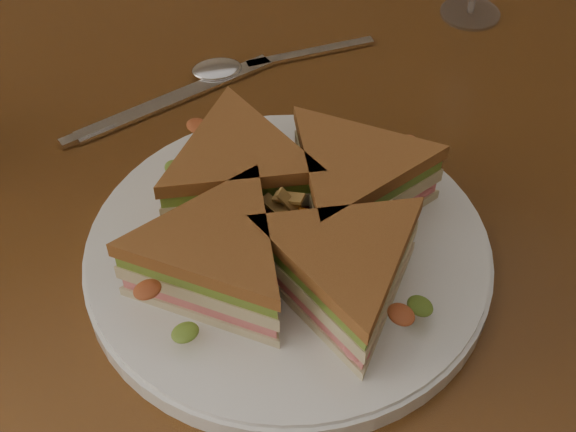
{
  "coord_description": "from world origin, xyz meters",
  "views": [
    {
      "loc": [
        -0.09,
        -0.45,
        1.22
      ],
      "look_at": [
        -0.0,
        -0.08,
        0.8
      ],
      "focal_mm": 50.0,
      "sensor_mm": 36.0,
      "label": 1
    }
  ],
  "objects_px": {
    "plate": "(288,254)",
    "spoon": "(240,66)",
    "table": "(269,268)",
    "knife": "(163,104)",
    "sandwich_wedges": "(288,221)"
  },
  "relations": [
    {
      "from": "sandwich_wedges",
      "to": "knife",
      "type": "relative_size",
      "value": 1.44
    },
    {
      "from": "table",
      "to": "knife",
      "type": "bearing_deg",
      "value": 117.63
    },
    {
      "from": "plate",
      "to": "knife",
      "type": "distance_m",
      "value": 0.22
    },
    {
      "from": "table",
      "to": "plate",
      "type": "distance_m",
      "value": 0.13
    },
    {
      "from": "sandwich_wedges",
      "to": "spoon",
      "type": "relative_size",
      "value": 1.61
    },
    {
      "from": "table",
      "to": "sandwich_wedges",
      "type": "distance_m",
      "value": 0.16
    },
    {
      "from": "table",
      "to": "spoon",
      "type": "height_order",
      "value": "spoon"
    },
    {
      "from": "table",
      "to": "spoon",
      "type": "relative_size",
      "value": 6.53
    },
    {
      "from": "plate",
      "to": "spoon",
      "type": "relative_size",
      "value": 1.64
    },
    {
      "from": "table",
      "to": "plate",
      "type": "xyz_separation_m",
      "value": [
        -0.0,
        -0.08,
        0.11
      ]
    },
    {
      "from": "plate",
      "to": "knife",
      "type": "relative_size",
      "value": 1.47
    },
    {
      "from": "plate",
      "to": "spoon",
      "type": "xyz_separation_m",
      "value": [
        0.01,
        0.24,
        -0.0
      ]
    },
    {
      "from": "table",
      "to": "sandwich_wedges",
      "type": "bearing_deg",
      "value": -90.36
    },
    {
      "from": "sandwich_wedges",
      "to": "plate",
      "type": "bearing_deg",
      "value": 56.73
    },
    {
      "from": "table",
      "to": "knife",
      "type": "height_order",
      "value": "knife"
    }
  ]
}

